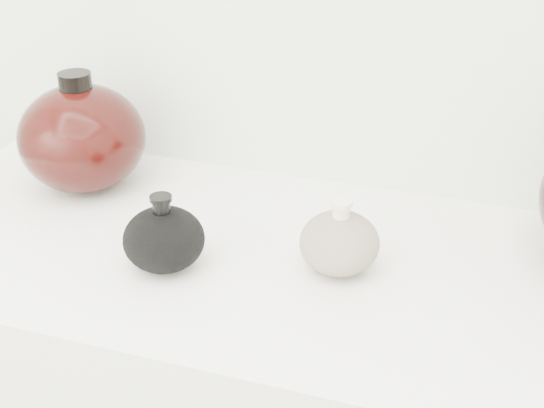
% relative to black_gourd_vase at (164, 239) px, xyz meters
% --- Properties ---
extents(black_gourd_vase, '(0.13, 0.13, 0.11)m').
position_rel_black_gourd_vase_xyz_m(black_gourd_vase, '(0.00, 0.00, 0.00)').
color(black_gourd_vase, black).
rests_on(black_gourd_vase, display_counter).
extents(cream_gourd_vase, '(0.11, 0.11, 0.10)m').
position_rel_black_gourd_vase_xyz_m(cream_gourd_vase, '(0.22, 0.07, -0.00)').
color(cream_gourd_vase, beige).
rests_on(cream_gourd_vase, display_counter).
extents(left_round_pot, '(0.20, 0.20, 0.19)m').
position_rel_black_gourd_vase_xyz_m(left_round_pot, '(-0.22, 0.18, 0.04)').
color(left_round_pot, black).
rests_on(left_round_pot, display_counter).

